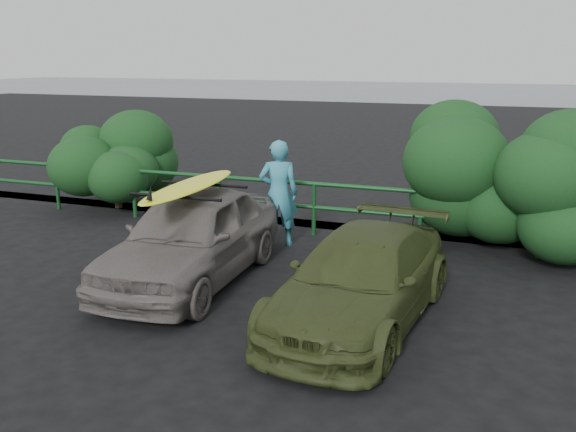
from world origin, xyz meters
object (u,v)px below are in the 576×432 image
Objects in this scene: guardrail at (265,205)px; surfboard at (190,186)px; sedan at (192,237)px; olive_vehicle at (361,279)px; man at (279,193)px.

surfboard reaches higher than guardrail.
sedan is at bearing -88.22° from guardrail.
olive_vehicle is 2.98m from surfboard.
sedan is (0.10, -3.05, 0.17)m from guardrail.
guardrail is at bearing -72.79° from man.
surfboard is (-2.77, 0.60, 0.90)m from olive_vehicle.
sedan reaches higher than olive_vehicle.
olive_vehicle is (2.87, -3.66, 0.05)m from guardrail.
olive_vehicle is at bearing -51.88° from guardrail.
man is at bearing 74.24° from sedan.
surfboard is at bearing 172.32° from olive_vehicle.
surfboard reaches higher than olive_vehicle.
sedan is 1.02× the size of olive_vehicle.
sedan is 2.84m from olive_vehicle.
guardrail is at bearing 132.71° from olive_vehicle.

